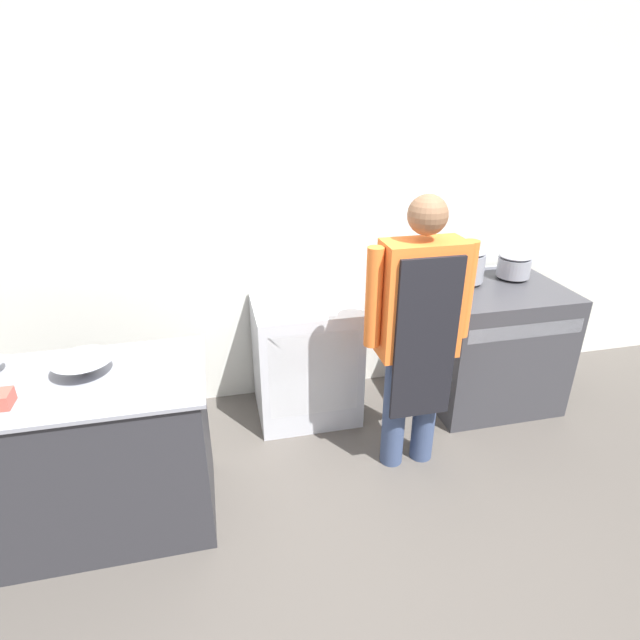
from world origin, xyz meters
name	(u,v)px	position (x,y,z in m)	size (l,w,h in m)	color
ground_plane	(337,561)	(0.00, 0.00, 0.00)	(14.00, 14.00, 0.00)	#4C4742
wall_back	(279,218)	(0.00, 1.64, 1.35)	(8.00, 0.05, 2.70)	silver
prep_counter	(78,456)	(-1.23, 0.55, 0.45)	(1.36, 0.69, 0.89)	#2D2D33
stove	(490,344)	(1.46, 1.19, 0.45)	(0.89, 0.75, 0.91)	#38383D
fridge_unit	(306,359)	(0.11, 1.30, 0.43)	(0.69, 0.58, 0.85)	silver
person_cook	(418,325)	(0.62, 0.64, 0.95)	(0.63, 0.24, 1.67)	#38476B
mixing_bowl	(84,366)	(-1.12, 0.60, 0.93)	(0.29, 0.29, 0.08)	gray
stock_pot	(466,264)	(1.26, 1.32, 1.03)	(0.25, 0.25, 0.24)	gray
sauce_pot	(514,265)	(1.64, 1.32, 1.00)	(0.23, 0.23, 0.17)	gray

